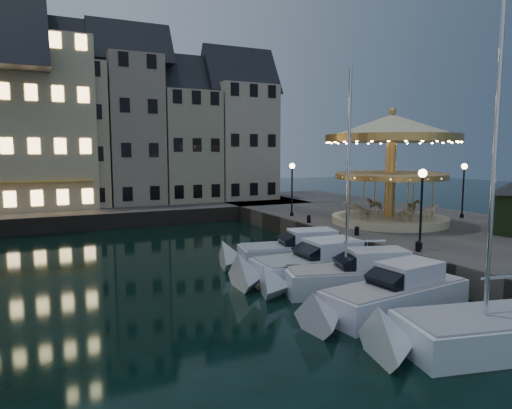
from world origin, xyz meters
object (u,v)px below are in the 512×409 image
motorboat_a (487,334)px  bollard_b (418,246)px  motorboat_d (311,267)px  streetlamp_b (422,197)px  motorboat_b (389,298)px  motorboat_e (292,253)px  bollard_d (309,218)px  bollard_c (357,230)px  streetlamp_d (464,183)px  motorboat_c (352,278)px  streetlamp_c (292,182)px  carousel (392,148)px

motorboat_a → bollard_b: bearing=59.2°
motorboat_d → motorboat_a: bearing=-85.4°
streetlamp_b → bollard_b: streetlamp_b is taller
streetlamp_b → motorboat_b: 7.83m
bollard_b → motorboat_e: 6.80m
motorboat_a → motorboat_e: size_ratio=1.68×
bollard_d → motorboat_b: bearing=-109.9°
motorboat_b → bollard_c: bearing=59.4°
motorboat_b → bollard_d: bearing=70.1°
streetlamp_d → bollard_b: streetlamp_d is taller
streetlamp_d → bollard_d: 12.51m
motorboat_a → motorboat_c: 6.75m
motorboat_a → motorboat_c: size_ratio=1.25×
streetlamp_b → bollard_d: bearing=93.4°
streetlamp_c → motorboat_d: (-5.83, -12.19, -3.38)m
streetlamp_b → streetlamp_d: size_ratio=1.00×
motorboat_e → carousel: size_ratio=0.85×
streetlamp_d → carousel: (-6.84, 0.38, 2.61)m
bollard_b → motorboat_d: (-5.23, 1.81, -0.96)m
streetlamp_c → motorboat_a: size_ratio=0.32×
bollard_b → motorboat_d: size_ratio=0.07×
streetlamp_d → bollard_c: size_ratio=7.32×
streetlamp_b → motorboat_b: streetlamp_b is taller
bollard_b → motorboat_b: motorboat_b is taller
streetlamp_b → streetlamp_d: (11.30, 7.00, 0.00)m
motorboat_d → motorboat_e: bearing=78.3°
streetlamp_d → motorboat_d: size_ratio=0.54×
streetlamp_c → streetlamp_b: bearing=-90.0°
streetlamp_b → motorboat_e: bearing=139.5°
bollard_c → carousel: (5.06, 2.88, 5.03)m
streetlamp_c → motorboat_c: 16.07m
motorboat_a → motorboat_d: size_ratio=1.70×
bollard_b → motorboat_c: (-4.73, -0.78, -0.93)m
streetlamp_b → motorboat_c: bearing=-166.5°
motorboat_a → motorboat_d: motorboat_a is taller
bollard_b → bollard_c: (0.00, 5.00, 0.00)m
streetlamp_b → bollard_b: bearing=-140.2°
motorboat_b → motorboat_c: bearing=82.4°
streetlamp_c → motorboat_c: bearing=-109.8°
streetlamp_d → motorboat_c: bearing=-153.5°
streetlamp_b → streetlamp_c: (0.00, 13.50, 0.00)m
bollard_b → motorboat_b: size_ratio=0.08×
streetlamp_c → bollard_d: (-0.60, -3.50, -2.41)m
bollard_b → motorboat_e: motorboat_e is taller
streetlamp_d → motorboat_e: streetlamp_d is taller
motorboat_c → carousel: 14.37m
motorboat_b → motorboat_e: 8.60m
motorboat_c → motorboat_e: bearing=88.5°
motorboat_e → bollard_d: bearing=50.5°
streetlamp_b → carousel: size_ratio=0.45×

